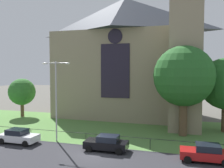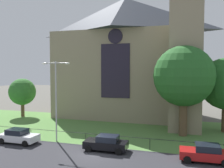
# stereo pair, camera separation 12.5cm
# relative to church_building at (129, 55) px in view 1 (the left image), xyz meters

# --- Properties ---
(ground) EXTENTS (160.00, 160.00, 0.00)m
(ground) POSITION_rel_church_building_xyz_m (1.26, -8.98, -10.27)
(ground) COLOR #56544C
(road_asphalt) EXTENTS (120.00, 8.00, 0.01)m
(road_asphalt) POSITION_rel_church_building_xyz_m (1.26, -20.98, -10.27)
(road_asphalt) COLOR #2D2D33
(road_asphalt) RESTS_ON ground
(grass_verge) EXTENTS (120.00, 20.00, 0.01)m
(grass_verge) POSITION_rel_church_building_xyz_m (1.26, -10.98, -10.27)
(grass_verge) COLOR #517F3D
(grass_verge) RESTS_ON ground
(church_building) EXTENTS (23.20, 16.20, 26.00)m
(church_building) POSITION_rel_church_building_xyz_m (0.00, 0.00, 0.00)
(church_building) COLOR gray
(church_building) RESTS_ON ground
(iron_railing) EXTENTS (27.41, 0.07, 1.13)m
(iron_railing) POSITION_rel_church_building_xyz_m (-0.77, -16.48, -9.31)
(iron_railing) COLOR black
(iron_railing) RESTS_ON ground
(tree_right_near) EXTENTS (7.20, 7.20, 10.74)m
(tree_right_near) POSITION_rel_church_building_xyz_m (9.05, -10.06, -3.19)
(tree_right_near) COLOR brown
(tree_right_near) RESTS_ON ground
(tree_left_far) EXTENTS (4.46, 4.46, 6.41)m
(tree_left_far) POSITION_rel_church_building_xyz_m (-17.06, -5.52, -6.11)
(tree_left_far) COLOR brown
(tree_left_far) RESTS_ON ground
(streetlamp_near) EXTENTS (3.37, 0.26, 8.80)m
(streetlamp_near) POSITION_rel_church_building_xyz_m (-4.22, -16.58, -4.72)
(streetlamp_near) COLOR #B2B2B7
(streetlamp_near) RESTS_ON ground
(parked_car_white) EXTENTS (4.21, 2.04, 1.51)m
(parked_car_white) POSITION_rel_church_building_xyz_m (-7.77, -18.43, -9.53)
(parked_car_white) COLOR silver
(parked_car_white) RESTS_ON ground
(parked_car_black) EXTENTS (4.25, 2.13, 1.51)m
(parked_car_black) POSITION_rel_church_building_xyz_m (2.06, -18.00, -9.53)
(parked_car_black) COLOR black
(parked_car_black) RESTS_ON ground
(parked_car_red) EXTENTS (4.27, 2.16, 1.51)m
(parked_car_red) POSITION_rel_church_building_xyz_m (11.07, -18.18, -9.53)
(parked_car_red) COLOR #B21919
(parked_car_red) RESTS_ON ground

